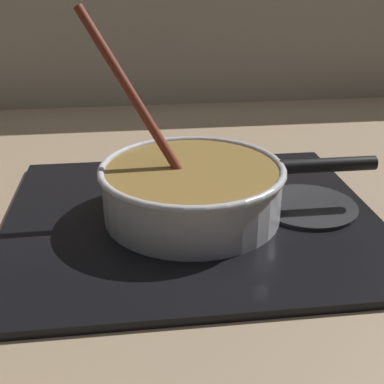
% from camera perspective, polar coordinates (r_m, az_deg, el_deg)
% --- Properties ---
extents(ground, '(2.40, 1.60, 0.04)m').
position_cam_1_polar(ground, '(0.70, -3.63, -8.62)').
color(ground, '#9E8466').
extents(hob_plate, '(0.56, 0.48, 0.01)m').
position_cam_1_polar(hob_plate, '(0.77, 0.00, -2.97)').
color(hob_plate, black).
rests_on(hob_plate, ground).
extents(burner_ring, '(0.20, 0.20, 0.01)m').
position_cam_1_polar(burner_ring, '(0.76, 0.00, -2.31)').
color(burner_ring, '#592D0C').
rests_on(burner_ring, hob_plate).
extents(spare_burner, '(0.15, 0.15, 0.01)m').
position_cam_1_polar(spare_burner, '(0.80, 13.05, -1.56)').
color(spare_burner, '#262628').
rests_on(spare_burner, hob_plate).
extents(cooking_pan, '(0.44, 0.28, 0.30)m').
position_cam_1_polar(cooking_pan, '(0.74, 0.06, 0.41)').
color(cooking_pan, silver).
rests_on(cooking_pan, hob_plate).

